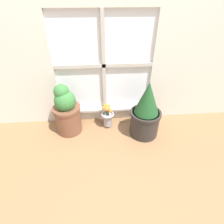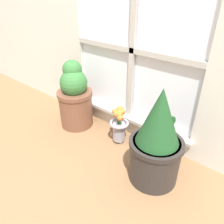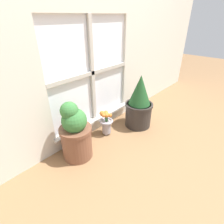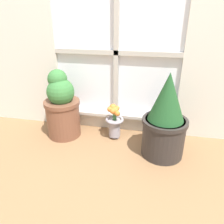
# 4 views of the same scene
# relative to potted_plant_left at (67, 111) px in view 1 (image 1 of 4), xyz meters

# --- Properties ---
(ground_plane) EXTENTS (10.00, 10.00, 0.00)m
(ground_plane) POSITION_rel_potted_plant_left_xyz_m (0.40, -0.40, -0.25)
(ground_plane) COLOR olive
(potted_plant_left) EXTENTS (0.28, 0.28, 0.54)m
(potted_plant_left) POSITION_rel_potted_plant_left_xyz_m (0.00, 0.00, 0.00)
(potted_plant_left) COLOR brown
(potted_plant_left) RESTS_ON ground_plane
(potted_plant_right) EXTENTS (0.31, 0.31, 0.60)m
(potted_plant_right) POSITION_rel_potted_plant_left_xyz_m (0.79, -0.11, 0.02)
(potted_plant_right) COLOR #2D2826
(potted_plant_right) RESTS_ON ground_plane
(flower_vase) EXTENTS (0.14, 0.14, 0.28)m
(flower_vase) POSITION_rel_potted_plant_left_xyz_m (0.42, 0.04, -0.10)
(flower_vase) COLOR #99939E
(flower_vase) RESTS_ON ground_plane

